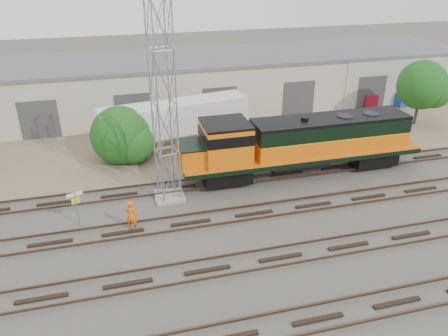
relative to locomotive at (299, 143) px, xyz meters
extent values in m
plane|color=#47423A|center=(-4.74, -6.00, -2.44)|extent=(140.00, 140.00, 0.00)
cube|color=#726047|center=(-4.74, 9.00, -2.43)|extent=(80.00, 16.00, 0.02)
cube|color=black|center=(-4.74, -13.50, -2.37)|extent=(80.00, 2.40, 0.14)
cube|color=#4C3828|center=(-4.74, -14.25, -2.23)|extent=(80.00, 0.08, 0.14)
cube|color=#4C3828|center=(-4.74, -12.75, -2.23)|extent=(80.00, 0.08, 0.14)
cube|color=black|center=(-4.74, -9.00, -2.37)|extent=(80.00, 2.40, 0.14)
cube|color=#4C3828|center=(-4.74, -9.75, -2.23)|extent=(80.00, 0.08, 0.14)
cube|color=#4C3828|center=(-4.74, -8.25, -2.23)|extent=(80.00, 0.08, 0.14)
cube|color=black|center=(-4.74, -4.50, -2.37)|extent=(80.00, 2.40, 0.14)
cube|color=#4C3828|center=(-4.74, -5.25, -2.23)|extent=(80.00, 0.08, 0.14)
cube|color=#4C3828|center=(-4.74, -3.75, -2.23)|extent=(80.00, 0.08, 0.14)
cube|color=black|center=(-4.74, 0.00, -2.37)|extent=(80.00, 2.40, 0.14)
cube|color=#4C3828|center=(-4.74, -0.75, -2.23)|extent=(80.00, 0.08, 0.14)
cube|color=#4C3828|center=(-4.74, 0.75, -2.23)|extent=(80.00, 0.08, 0.14)
cube|color=beige|center=(-4.74, 17.00, 0.06)|extent=(58.00, 10.00, 5.00)
cube|color=#59595B|center=(-4.74, 17.00, 2.71)|extent=(58.40, 10.40, 0.30)
cube|color=#999993|center=(17.26, 11.95, 0.06)|extent=(14.00, 0.10, 5.00)
cube|color=#333335|center=(-18.74, 11.94, -0.74)|extent=(3.20, 0.12, 3.40)
cube|color=#333335|center=(-10.74, 11.94, -0.74)|extent=(3.20, 0.12, 3.40)
cube|color=#333335|center=(-2.74, 11.94, -0.74)|extent=(3.20, 0.12, 3.40)
cube|color=#333335|center=(5.26, 11.94, -0.74)|extent=(3.20, 0.12, 3.40)
cube|color=#333335|center=(13.26, 11.94, -0.74)|extent=(3.20, 0.12, 3.40)
cube|color=black|center=(-5.39, 0.00, -1.64)|extent=(3.32, 2.49, 1.04)
cube|color=black|center=(6.01, 0.00, -1.64)|extent=(3.32, 2.49, 1.04)
cube|color=black|center=(0.31, 0.00, -0.94)|extent=(17.62, 3.11, 0.36)
cylinder|color=black|center=(0.31, 0.00, -1.59)|extent=(4.35, 1.14, 1.14)
cube|color=#D6610A|center=(2.39, 0.00, -0.14)|extent=(11.40, 2.70, 1.24)
cube|color=black|center=(2.39, 0.00, 1.01)|extent=(11.40, 2.70, 1.04)
cube|color=black|center=(2.39, 0.00, 1.63)|extent=(11.40, 2.70, 0.21)
cube|color=#D6610A|center=(-5.39, 0.00, 0.59)|extent=(3.11, 3.11, 2.70)
cube|color=black|center=(-5.39, 0.00, 2.02)|extent=(3.11, 3.11, 0.17)
cube|color=#D6610A|center=(-7.77, 0.00, -0.03)|extent=(1.66, 2.49, 1.45)
cube|color=gray|center=(-9.51, -1.07, -2.34)|extent=(1.91, 1.91, 0.20)
cylinder|color=gray|center=(-10.10, -0.48, 4.12)|extent=(0.10, 0.10, 12.72)
cylinder|color=gray|center=(-8.93, -0.48, 4.12)|extent=(0.10, 0.10, 12.72)
cylinder|color=gray|center=(-10.10, -1.65, 4.12)|extent=(0.10, 0.10, 12.72)
cylinder|color=gray|center=(-8.93, -1.65, 4.12)|extent=(0.10, 0.10, 12.72)
cylinder|color=gray|center=(-15.19, -3.03, -1.28)|extent=(0.07, 0.07, 2.32)
cube|color=white|center=(-15.19, -3.03, -0.27)|extent=(0.91, 0.37, 0.23)
cube|color=yellow|center=(-15.19, -3.03, -0.70)|extent=(0.46, 0.20, 0.37)
imported|color=#FB630D|center=(-12.16, -4.18, -1.48)|extent=(0.82, 0.69, 1.90)
cube|color=silver|center=(-7.69, 7.43, 0.06)|extent=(12.51, 4.70, 2.55)
cube|color=black|center=(-2.96, 8.32, -1.96)|extent=(2.66, 2.74, 0.94)
cube|color=black|center=(-12.14, 5.62, -1.82)|extent=(0.14, 0.14, 1.23)
cube|color=black|center=(-12.50, 7.47, -1.82)|extent=(0.14, 0.14, 1.23)
cube|color=navy|center=(16.97, 11.95, -1.69)|extent=(1.91, 1.84, 1.50)
cube|color=maroon|center=(13.25, 12.22, -1.74)|extent=(1.61, 1.52, 1.40)
cylinder|color=#382619|center=(-12.19, 5.82, -2.23)|extent=(0.31, 0.31, 0.41)
sphere|color=#1B4B15|center=(-12.19, 5.82, -0.43)|extent=(4.56, 4.56, 4.56)
sphere|color=#1B4B15|center=(-11.28, 5.14, -0.88)|extent=(3.19, 3.19, 3.19)
cylinder|color=#382619|center=(14.91, 6.70, -1.32)|extent=(0.26, 0.26, 2.23)
sphere|color=#1B4B15|center=(14.91, 6.70, 1.36)|extent=(4.47, 4.47, 4.47)
sphere|color=#1B4B15|center=(15.80, 6.03, 0.91)|extent=(3.13, 3.13, 3.13)
camera|label=1|loc=(-12.42, -26.27, 12.27)|focal=35.00mm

